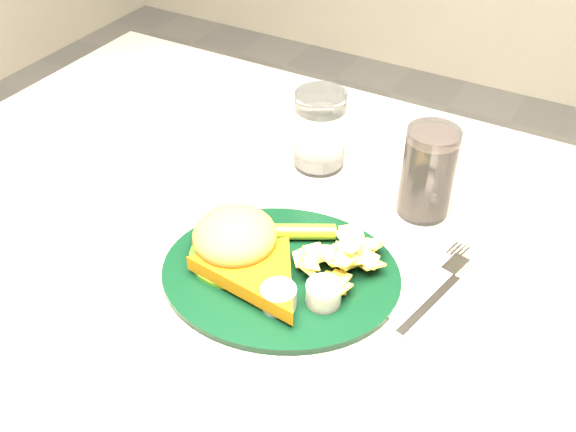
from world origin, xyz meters
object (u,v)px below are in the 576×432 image
cola_glass (428,173)px  fork_napkin (432,299)px  table (290,408)px  water_glass (320,130)px  dinner_plate (281,256)px

cola_glass → fork_napkin: bearing=-66.0°
table → water_glass: 0.46m
water_glass → cola_glass: bearing=-10.1°
cola_glass → table: bearing=-133.8°
fork_napkin → water_glass: bearing=155.6°
dinner_plate → water_glass: size_ratio=2.45×
table → water_glass: water_glass is taller
cola_glass → fork_napkin: 0.18m
table → dinner_plate: dinner_plate is taller
dinner_plate → cola_glass: (0.10, 0.20, 0.03)m
table → cola_glass: bearing=46.2°
table → water_glass: bearing=104.9°
table → dinner_plate: 0.41m
fork_napkin → table: bearing=-172.9°
table → cola_glass: 0.47m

